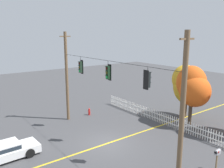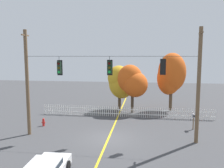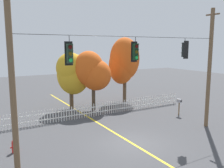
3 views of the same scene
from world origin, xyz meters
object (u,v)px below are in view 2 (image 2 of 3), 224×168
fire_hydrant (44,122)px  traffic_signal_northbound_secondary (59,68)px  traffic_signal_eastbound_side (163,67)px  autumn_oak_far_east (171,75)px  traffic_signal_northbound_primary (110,68)px  autumn_maple_mid (133,82)px  autumn_maple_near_fence (121,81)px  roadside_mailbox (194,117)px

fire_hydrant → traffic_signal_northbound_secondary: bearing=-42.0°
traffic_signal_northbound_secondary → traffic_signal_eastbound_side: 8.13m
autumn_oak_far_east → traffic_signal_northbound_primary: bearing=-119.4°
traffic_signal_northbound_primary → fire_hydrant: bearing=160.6°
traffic_signal_eastbound_side → fire_hydrant: traffic_signal_eastbound_side is taller
traffic_signal_northbound_primary → traffic_signal_northbound_secondary: bearing=180.0°
traffic_signal_northbound_secondary → autumn_oak_far_east: autumn_oak_far_east is taller
autumn_maple_mid → traffic_signal_northbound_secondary: bearing=-121.8°
autumn_oak_far_east → fire_hydrant: bearing=-147.5°
traffic_signal_eastbound_side → autumn_oak_far_east: (1.77, 10.34, -1.42)m
traffic_signal_eastbound_side → autumn_maple_mid: (-2.69, 8.79, -2.14)m
autumn_maple_near_fence → autumn_maple_mid: 2.01m
traffic_signal_northbound_secondary → autumn_oak_far_east: size_ratio=0.22×
traffic_signal_northbound_secondary → traffic_signal_northbound_primary: 4.08m
traffic_signal_northbound_secondary → autumn_maple_mid: 10.51m
traffic_signal_northbound_primary → autumn_oak_far_east: bearing=60.6°
traffic_signal_eastbound_side → autumn_oak_far_east: size_ratio=0.20×
roadside_mailbox → autumn_oak_far_east: bearing=100.4°
autumn_oak_far_east → autumn_maple_near_fence: bearing=-177.6°
fire_hydrant → traffic_signal_northbound_primary: bearing=-19.4°
traffic_signal_eastbound_side → roadside_mailbox: bearing=46.6°
autumn_oak_far_east → traffic_signal_northbound_secondary: bearing=-133.8°
fire_hydrant → roadside_mailbox: size_ratio=0.51×
autumn_maple_mid → autumn_oak_far_east: size_ratio=0.80×
traffic_signal_eastbound_side → roadside_mailbox: traffic_signal_eastbound_side is taller
traffic_signal_northbound_primary → traffic_signal_eastbound_side: size_ratio=1.07×
autumn_oak_far_east → fire_hydrant: (-12.52, -7.96, -4.00)m
autumn_maple_mid → fire_hydrant: 10.81m
traffic_signal_northbound_secondary → autumn_oak_far_east: bearing=46.2°
autumn_maple_near_fence → roadside_mailbox: (7.29, -6.84, -2.37)m
traffic_signal_northbound_primary → roadside_mailbox: (7.12, 3.23, -4.51)m
autumn_maple_near_fence → autumn_maple_mid: (1.52, -1.30, 0.09)m
traffic_signal_northbound_secondary → fire_hydrant: traffic_signal_northbound_secondary is taller
autumn_maple_mid → roadside_mailbox: 8.36m
autumn_maple_near_fence → autumn_oak_far_east: bearing=2.4°
autumn_oak_far_east → roadside_mailbox: size_ratio=4.80×
traffic_signal_eastbound_side → roadside_mailbox: (3.07, 3.25, -4.60)m
traffic_signal_eastbound_side → autumn_maple_mid: bearing=107.0°
traffic_signal_northbound_secondary → autumn_maple_near_fence: bearing=68.8°
traffic_signal_northbound_secondary → autumn_maple_near_fence: traffic_signal_northbound_secondary is taller
traffic_signal_northbound_secondary → roadside_mailbox: bearing=16.1°
autumn_maple_mid → traffic_signal_eastbound_side: bearing=-73.0°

